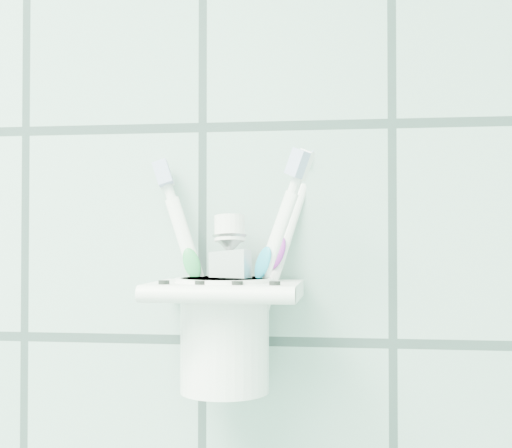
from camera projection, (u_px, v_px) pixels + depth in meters
holder_bracket at (226, 292)px, 0.55m from camera, size 0.11×0.10×0.04m
cup at (225, 329)px, 0.55m from camera, size 0.08×0.08×0.09m
toothbrush_pink at (229, 259)px, 0.56m from camera, size 0.06×0.03×0.18m
toothbrush_blue at (239, 248)px, 0.56m from camera, size 0.06×0.06×0.20m
toothbrush_orange at (228, 257)px, 0.57m from camera, size 0.07×0.04×0.19m
toothpaste_tube at (232, 285)px, 0.55m from camera, size 0.04×0.04×0.13m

